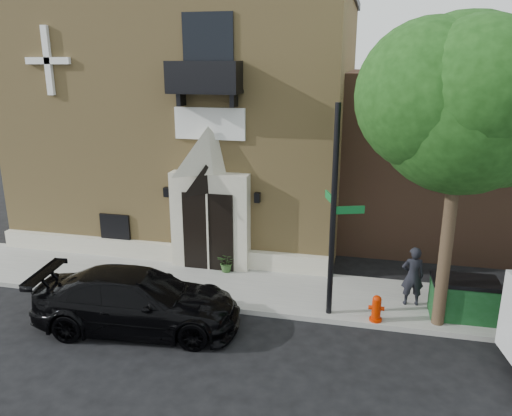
{
  "coord_description": "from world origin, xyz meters",
  "views": [
    {
      "loc": [
        3.99,
        -12.1,
        6.83
      ],
      "look_at": [
        0.71,
        2.0,
        2.52
      ],
      "focal_mm": 35.0,
      "sensor_mm": 36.0,
      "label": 1
    }
  ],
  "objects_px": {
    "black_sedan": "(138,300)",
    "fire_hydrant": "(376,308)",
    "street_sign": "(334,213)",
    "pedestrian_near": "(413,276)",
    "dumpster": "(463,298)"
  },
  "relations": [
    {
      "from": "black_sedan",
      "to": "fire_hydrant",
      "type": "bearing_deg",
      "value": -82.78
    },
    {
      "from": "street_sign",
      "to": "pedestrian_near",
      "type": "xyz_separation_m",
      "value": [
        2.2,
        1.0,
        -2.0
      ]
    },
    {
      "from": "black_sedan",
      "to": "pedestrian_near",
      "type": "relative_size",
      "value": 3.11
    },
    {
      "from": "dumpster",
      "to": "street_sign",
      "type": "bearing_deg",
      "value": -172.36
    },
    {
      "from": "black_sedan",
      "to": "street_sign",
      "type": "bearing_deg",
      "value": -77.51
    },
    {
      "from": "fire_hydrant",
      "to": "pedestrian_near",
      "type": "bearing_deg",
      "value": 51.1
    },
    {
      "from": "street_sign",
      "to": "fire_hydrant",
      "type": "height_order",
      "value": "street_sign"
    },
    {
      "from": "black_sedan",
      "to": "dumpster",
      "type": "xyz_separation_m",
      "value": [
        8.36,
        2.22,
        -0.07
      ]
    },
    {
      "from": "street_sign",
      "to": "fire_hydrant",
      "type": "xyz_separation_m",
      "value": [
        1.25,
        -0.18,
        -2.5
      ]
    },
    {
      "from": "fire_hydrant",
      "to": "pedestrian_near",
      "type": "relative_size",
      "value": 0.42
    },
    {
      "from": "street_sign",
      "to": "pedestrian_near",
      "type": "height_order",
      "value": "street_sign"
    },
    {
      "from": "dumpster",
      "to": "pedestrian_near",
      "type": "height_order",
      "value": "pedestrian_near"
    },
    {
      "from": "fire_hydrant",
      "to": "dumpster",
      "type": "height_order",
      "value": "dumpster"
    },
    {
      "from": "pedestrian_near",
      "to": "black_sedan",
      "type": "bearing_deg",
      "value": 13.0
    },
    {
      "from": "fire_hydrant",
      "to": "dumpster",
      "type": "relative_size",
      "value": 0.43
    }
  ]
}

